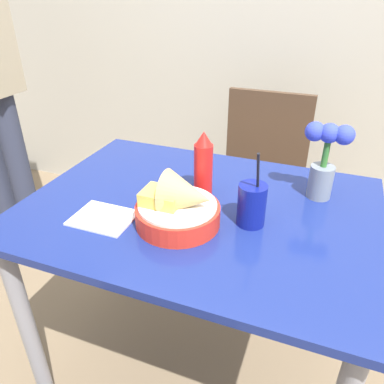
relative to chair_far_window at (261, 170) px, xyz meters
name	(u,v)px	position (x,y,z in m)	size (l,w,h in m)	color
ground_plane	(198,368)	(-0.04, -0.76, -0.52)	(12.00, 12.00, 0.00)	#7A664C
dining_table	(199,238)	(-0.04, -0.76, 0.11)	(1.02, 0.75, 0.74)	navy
chair_far_window	(261,170)	(0.00, 0.00, 0.00)	(0.40, 0.40, 0.88)	#473323
food_basket	(180,207)	(-0.06, -0.87, 0.28)	(0.23, 0.23, 0.15)	red
ketchup_bottle	(203,165)	(-0.06, -0.69, 0.32)	(0.06, 0.06, 0.20)	red
drink_cup	(252,206)	(0.12, -0.80, 0.28)	(0.08, 0.08, 0.22)	navy
flower_vase	(325,158)	(0.28, -0.58, 0.35)	(0.14, 0.07, 0.23)	gray
napkin	(103,218)	(-0.27, -0.92, 0.23)	(0.17, 0.13, 0.01)	white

